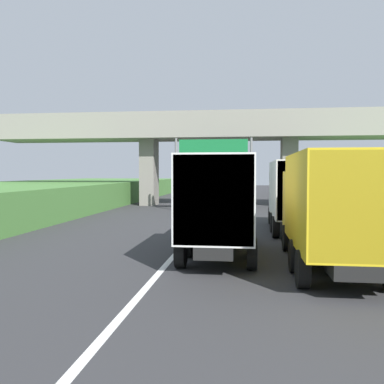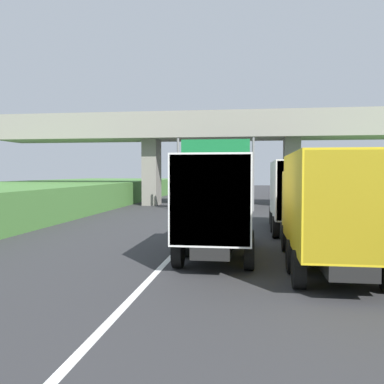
# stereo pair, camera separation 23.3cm
# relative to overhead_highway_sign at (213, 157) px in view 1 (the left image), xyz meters

# --- Properties ---
(lane_centre_stripe) EXTENTS (0.20, 102.52, 0.01)m
(lane_centre_stripe) POSITION_rel_overhead_highway_sign_xyz_m (0.00, -2.80, -4.09)
(lane_centre_stripe) COLOR white
(lane_centre_stripe) RESTS_ON ground
(overpass_bridge) EXTENTS (40.00, 4.80, 8.02)m
(overpass_bridge) POSITION_rel_overhead_highway_sign_xyz_m (0.00, 5.02, 1.99)
(overpass_bridge) COLOR gray
(overpass_bridge) RESTS_ON ground
(overhead_highway_sign) EXTENTS (5.88, 0.18, 5.52)m
(overhead_highway_sign) POSITION_rel_overhead_highway_sign_xyz_m (0.00, 0.00, 0.00)
(overhead_highway_sign) COLOR slate
(overhead_highway_sign) RESTS_ON ground
(truck_yellow) EXTENTS (2.44, 7.30, 3.44)m
(truck_yellow) POSITION_rel_overhead_highway_sign_xyz_m (4.96, -18.86, -2.16)
(truck_yellow) COLOR black
(truck_yellow) RESTS_ON ground
(truck_white) EXTENTS (2.44, 7.30, 3.44)m
(truck_white) POSITION_rel_overhead_highway_sign_xyz_m (1.59, -17.01, -2.16)
(truck_white) COLOR black
(truck_white) RESTS_ON ground
(truck_silver) EXTENTS (2.44, 7.30, 3.44)m
(truck_silver) POSITION_rel_overhead_highway_sign_xyz_m (4.87, -10.64, -2.16)
(truck_silver) COLOR black
(truck_silver) RESTS_ON ground
(car_orange) EXTENTS (1.86, 4.10, 1.72)m
(car_orange) POSITION_rel_overhead_highway_sign_xyz_m (-1.46, 17.73, -3.23)
(car_orange) COLOR orange
(car_orange) RESTS_ON ground
(construction_barrel_2) EXTENTS (0.57, 0.57, 0.90)m
(construction_barrel_2) POSITION_rel_overhead_highway_sign_xyz_m (6.56, -15.37, -3.63)
(construction_barrel_2) COLOR orange
(construction_barrel_2) RESTS_ON ground
(construction_barrel_3) EXTENTS (0.57, 0.57, 0.90)m
(construction_barrel_3) POSITION_rel_overhead_highway_sign_xyz_m (6.48, -10.13, -3.63)
(construction_barrel_3) COLOR orange
(construction_barrel_3) RESTS_ON ground
(construction_barrel_4) EXTENTS (0.57, 0.57, 0.90)m
(construction_barrel_4) POSITION_rel_overhead_highway_sign_xyz_m (6.70, -4.90, -3.63)
(construction_barrel_4) COLOR orange
(construction_barrel_4) RESTS_ON ground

